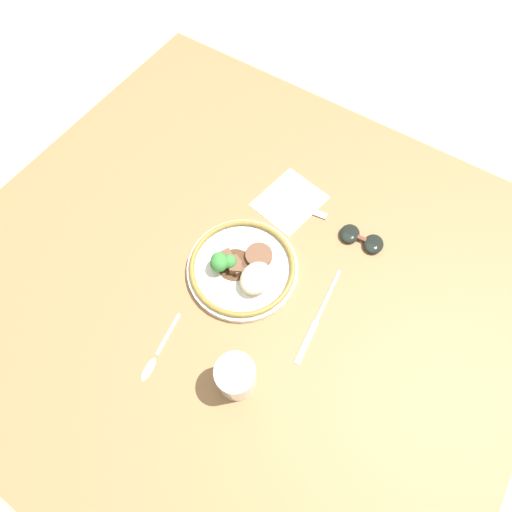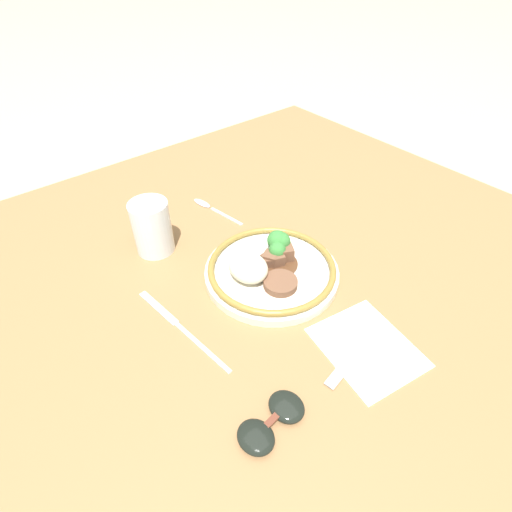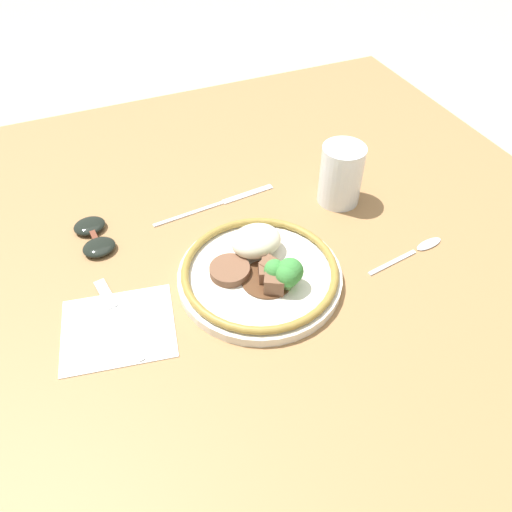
% 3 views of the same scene
% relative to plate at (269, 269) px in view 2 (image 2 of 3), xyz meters
% --- Properties ---
extents(ground_plane, '(8.00, 8.00, 0.00)m').
position_rel_plate_xyz_m(ground_plane, '(0.01, -0.00, -0.07)').
color(ground_plane, tan).
extents(dining_table, '(1.17, 1.27, 0.05)m').
position_rel_plate_xyz_m(dining_table, '(0.01, -0.00, -0.04)').
color(dining_table, olive).
rests_on(dining_table, ground).
extents(napkin, '(0.17, 0.16, 0.00)m').
position_rel_plate_xyz_m(napkin, '(-0.22, -0.01, -0.02)').
color(napkin, white).
rests_on(napkin, dining_table).
extents(plate, '(0.25, 0.25, 0.07)m').
position_rel_plate_xyz_m(plate, '(0.00, 0.00, 0.00)').
color(plate, silver).
rests_on(plate, dining_table).
extents(juice_glass, '(0.07, 0.07, 0.11)m').
position_rel_plate_xyz_m(juice_glass, '(0.21, 0.12, 0.03)').
color(juice_glass, '#F4AD19').
rests_on(juice_glass, dining_table).
extents(fork, '(0.04, 0.17, 0.00)m').
position_rel_plate_xyz_m(fork, '(-0.22, 0.02, -0.02)').
color(fork, silver).
rests_on(fork, napkin).
extents(knife, '(0.23, 0.03, 0.00)m').
position_rel_plate_xyz_m(knife, '(0.00, 0.19, -0.02)').
color(knife, silver).
rests_on(knife, dining_table).
extents(spoon, '(0.15, 0.04, 0.01)m').
position_rel_plate_xyz_m(spoon, '(0.26, -0.04, -0.02)').
color(spoon, silver).
rests_on(spoon, dining_table).
extents(sunglasses, '(0.06, 0.11, 0.02)m').
position_rel_plate_xyz_m(sunglasses, '(-0.22, 0.18, -0.01)').
color(sunglasses, black).
rests_on(sunglasses, dining_table).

